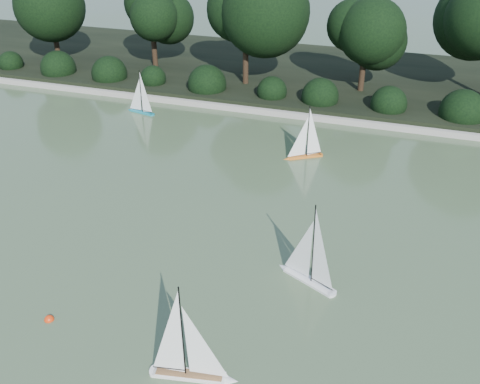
# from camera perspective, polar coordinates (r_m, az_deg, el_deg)

# --- Properties ---
(ground) EXTENTS (80.00, 80.00, 0.00)m
(ground) POSITION_cam_1_polar(r_m,az_deg,el_deg) (9.64, -2.44, -11.56)
(ground) COLOR #36492C
(ground) RESTS_ON ground
(pond_coping) EXTENTS (40.00, 0.35, 0.18)m
(pond_coping) POSITION_cam_1_polar(r_m,az_deg,el_deg) (17.15, 8.26, 7.92)
(pond_coping) COLOR gray
(pond_coping) RESTS_ON ground
(far_bank) EXTENTS (40.00, 8.00, 0.30)m
(far_bank) POSITION_cam_1_polar(r_m,az_deg,el_deg) (20.87, 10.46, 11.86)
(far_bank) COLOR black
(far_bank) RESTS_ON ground
(tree_line) EXTENTS (26.31, 3.93, 4.39)m
(tree_line) POSITION_cam_1_polar(r_m,az_deg,el_deg) (18.61, 14.27, 17.28)
(tree_line) COLOR black
(tree_line) RESTS_ON ground
(shrub_hedge) EXTENTS (29.10, 1.10, 1.10)m
(shrub_hedge) POSITION_cam_1_polar(r_m,az_deg,el_deg) (17.86, 8.92, 9.99)
(shrub_hedge) COLOR black
(shrub_hedge) RESTS_ON ground
(sailboat_white_a) EXTENTS (1.26, 0.75, 1.81)m
(sailboat_white_a) POSITION_cam_1_polar(r_m,az_deg,el_deg) (9.99, 6.99, -7.95)
(sailboat_white_a) COLOR silver
(sailboat_white_a) RESTS_ON ground
(sailboat_white_b) EXTENTS (1.36, 0.44, 1.85)m
(sailboat_white_b) POSITION_cam_1_polar(r_m,az_deg,el_deg) (8.25, -4.81, -17.74)
(sailboat_white_b) COLOR white
(sailboat_white_b) RESTS_ON ground
(sailboat_orange) EXTENTS (1.03, 0.73, 1.55)m
(sailboat_orange) POSITION_cam_1_polar(r_m,az_deg,el_deg) (14.51, 6.68, 4.54)
(sailboat_orange) COLOR orange
(sailboat_orange) RESTS_ON ground
(sailboat_teal) EXTENTS (1.11, 0.41, 1.52)m
(sailboat_teal) POSITION_cam_1_polar(r_m,az_deg,el_deg) (17.83, -10.71, 9.07)
(sailboat_teal) COLOR #167A8A
(sailboat_teal) RESTS_ON ground
(race_buoy) EXTENTS (0.17, 0.17, 0.17)m
(race_buoy) POSITION_cam_1_polar(r_m,az_deg,el_deg) (9.83, -19.68, -12.70)
(race_buoy) COLOR red
(race_buoy) RESTS_ON ground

